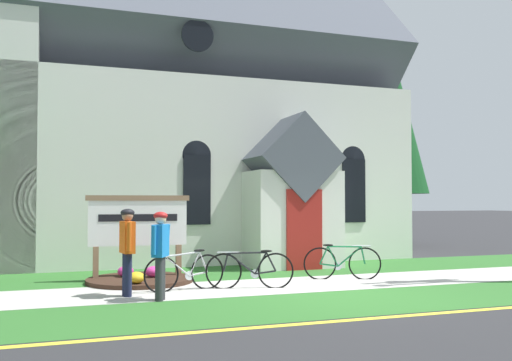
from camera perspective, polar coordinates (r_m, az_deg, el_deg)
The scene contains 14 objects.
ground at distance 14.83m, azimuth 1.56°, elevation -9.03°, with size 140.00×140.00×0.00m, color #2B2B2D.
sidewalk_slab at distance 11.91m, azimuth -1.62°, elevation -10.72°, with size 32.00×2.13×0.01m, color #B7B5AD.
grass_verge at distance 9.82m, azimuth 2.46°, elevation -12.59°, with size 32.00×2.36×0.01m, color #2D6628.
church_lawn at distance 14.27m, azimuth -4.70°, elevation -9.28°, with size 24.00×2.84×0.01m, color #2D6628.
curb_paint_stripe at distance 8.63m, azimuth 5.85°, elevation -14.08°, with size 28.00×0.16×0.01m, color yellow.
church_building at distance 20.76m, azimuth -10.06°, elevation 6.55°, with size 14.31×12.66×12.64m.
church_sign at distance 13.14m, azimuth -11.77°, elevation -4.24°, with size 2.32×0.19×1.92m.
flower_bed at distance 12.88m, azimuth -11.62°, elevation -9.71°, with size 2.33×2.33×0.34m.
bicycle_silver at distance 11.75m, azimuth -0.59°, elevation -8.98°, with size 1.77×0.50×0.81m.
bicycle_black at distance 11.58m, azimuth -7.14°, elevation -9.11°, with size 1.69×0.30×0.83m.
bicycle_orange at distance 13.21m, azimuth 8.66°, elevation -8.17°, with size 1.69×0.63×0.83m.
cyclist_in_red_jersey at distance 10.99m, azimuth -12.83°, elevation -6.38°, with size 0.29×0.75×1.65m.
cyclist_in_white_jersey at distance 10.44m, azimuth -9.60°, elevation -6.82°, with size 0.41×0.62×1.60m.
roadside_conifer at distance 23.88m, azimuth 13.60°, elevation 5.81°, with size 2.83×2.83×8.03m.
Camera 1 is at (-5.24, -9.75, 1.81)m, focal length 39.73 mm.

